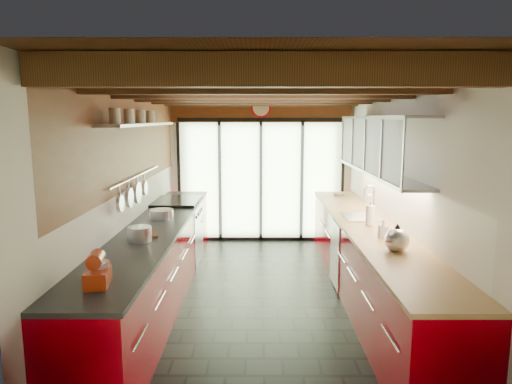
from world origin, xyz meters
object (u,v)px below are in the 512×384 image
Objects in this scene: paper_towel at (370,216)px; kettle at (397,238)px; soap_bottle at (383,229)px; bowl at (338,194)px; stand_mixer at (98,271)px.

kettle is at bearing -90.00° from paper_towel.
soap_bottle reaches higher than bowl.
bowl is at bearing 90.00° from soap_bottle.
stand_mixer is 1.12× the size of paper_towel.
bowl is (2.54, 4.07, -0.08)m from stand_mixer.
paper_towel is 0.57m from soap_bottle.
soap_bottle is at bearing -90.00° from paper_towel.
stand_mixer is at bearing -121.98° from bowl.
kettle is 1.05m from paper_towel.
paper_towel reaches higher than kettle.
paper_towel is at bearing 37.52° from stand_mixer.
kettle is 3.17m from bowl.
kettle is at bearing -90.00° from bowl.
soap_bottle is 2.69m from bowl.
paper_towel is 1.54× the size of bowl.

